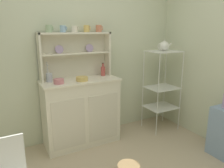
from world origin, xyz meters
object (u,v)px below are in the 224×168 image
(hutch_shelf_unit, at_px, (75,51))
(jam_bottle, at_px, (103,71))
(hutch_cabinet, at_px, (81,111))
(bowl_mixing_large, at_px, (59,81))
(porcelain_teapot, at_px, (164,46))
(bakers_rack, at_px, (162,82))
(utensil_jar, at_px, (49,77))
(cup_sage_0, at_px, (49,29))

(hutch_shelf_unit, relative_size, jam_bottle, 5.18)
(hutch_cabinet, distance_m, bowl_mixing_large, 0.57)
(jam_bottle, relative_size, porcelain_teapot, 0.79)
(bakers_rack, bearing_deg, porcelain_teapot, 180.00)
(hutch_cabinet, height_order, bakers_rack, bakers_rack)
(bakers_rack, bearing_deg, utensil_jar, 171.99)
(porcelain_teapot, bearing_deg, hutch_shelf_unit, 166.05)
(cup_sage_0, height_order, utensil_jar, cup_sage_0)
(bowl_mixing_large, height_order, porcelain_teapot, porcelain_teapot)
(cup_sage_0, bearing_deg, bakers_rack, -9.78)
(hutch_cabinet, height_order, hutch_shelf_unit, hutch_shelf_unit)
(hutch_shelf_unit, xyz_separation_m, utensil_jar, (-0.38, -0.08, -0.30))
(cup_sage_0, distance_m, utensil_jar, 0.60)
(hutch_cabinet, xyz_separation_m, hutch_shelf_unit, (0.00, 0.16, 0.81))
(hutch_cabinet, height_order, utensil_jar, utensil_jar)
(bowl_mixing_large, bearing_deg, bakers_rack, -3.00)
(bowl_mixing_large, relative_size, porcelain_teapot, 0.54)
(hutch_shelf_unit, height_order, utensil_jar, hutch_shelf_unit)
(bakers_rack, height_order, jam_bottle, bakers_rack)
(bowl_mixing_large, bearing_deg, hutch_shelf_unit, 37.91)
(bowl_mixing_large, distance_m, porcelain_teapot, 1.63)
(hutch_shelf_unit, distance_m, cup_sage_0, 0.45)
(bakers_rack, relative_size, cup_sage_0, 13.59)
(hutch_shelf_unit, bearing_deg, utensil_jar, -167.64)
(jam_bottle, height_order, utensil_jar, utensil_jar)
(cup_sage_0, relative_size, utensil_jar, 0.36)
(utensil_jar, bearing_deg, bakers_rack, -8.01)
(utensil_jar, xyz_separation_m, porcelain_teapot, (1.67, -0.23, 0.35))
(bowl_mixing_large, bearing_deg, utensil_jar, 118.24)
(hutch_cabinet, relative_size, bakers_rack, 0.83)
(bakers_rack, bearing_deg, hutch_cabinet, 173.06)
(hutch_shelf_unit, distance_m, bakers_rack, 1.42)
(hutch_shelf_unit, xyz_separation_m, jam_bottle, (0.38, -0.08, -0.29))
(cup_sage_0, relative_size, jam_bottle, 0.49)
(hutch_cabinet, xyz_separation_m, cup_sage_0, (-0.33, 0.12, 1.11))
(cup_sage_0, bearing_deg, hutch_shelf_unit, 6.84)
(bakers_rack, height_order, cup_sage_0, cup_sage_0)
(jam_bottle, height_order, porcelain_teapot, porcelain_teapot)
(hutch_cabinet, relative_size, porcelain_teapot, 4.41)
(cup_sage_0, bearing_deg, utensil_jar, -138.86)
(jam_bottle, xyz_separation_m, utensil_jar, (-0.77, -0.01, -0.01))
(bowl_mixing_large, bearing_deg, jam_bottle, 13.10)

